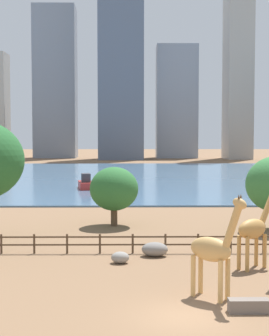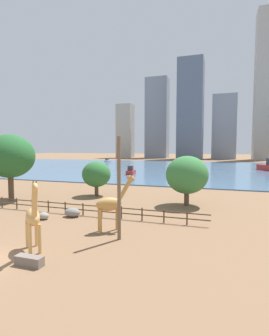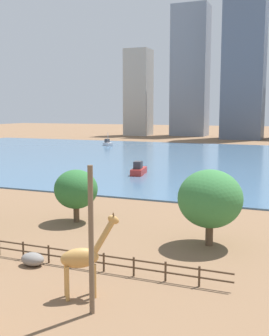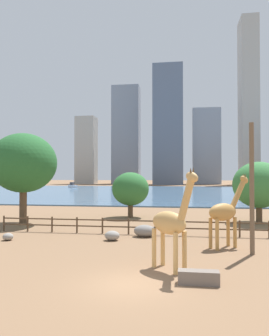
% 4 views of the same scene
% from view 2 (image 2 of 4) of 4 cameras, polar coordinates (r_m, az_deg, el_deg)
% --- Properties ---
extents(ground_plane, '(400.00, 400.00, 0.00)m').
position_cam_2_polar(ground_plane, '(93.37, 9.97, 0.04)').
color(ground_plane, brown).
extents(harbor_water, '(180.00, 86.00, 0.20)m').
position_cam_2_polar(harbor_water, '(90.41, 9.69, -0.03)').
color(harbor_water, '#476B8C').
rests_on(harbor_water, ground).
extents(giraffe_tall, '(2.69, 2.58, 5.16)m').
position_cam_2_polar(giraffe_tall, '(19.55, -21.21, -9.95)').
color(giraffe_tall, tan).
rests_on(giraffe_tall, ground).
extents(giraffe_companion, '(3.20, 2.62, 4.93)m').
position_cam_2_polar(giraffe_companion, '(22.55, -5.10, -7.81)').
color(giraffe_companion, '#C18C47').
rests_on(giraffe_companion, ground).
extents(utility_pole, '(0.28, 0.28, 8.01)m').
position_cam_2_polar(utility_pole, '(20.23, -3.39, -4.50)').
color(utility_pole, brown).
rests_on(utility_pole, ground).
extents(boulder_by_pole, '(1.70, 1.22, 0.92)m').
position_cam_2_polar(boulder_by_pole, '(28.21, -13.37, -9.38)').
color(boulder_by_pole, gray).
rests_on(boulder_by_pole, ground).
extents(boulder_small, '(1.11, 0.94, 0.71)m').
position_cam_2_polar(boulder_small, '(28.06, -19.21, -9.81)').
color(boulder_small, gray).
rests_on(boulder_small, ground).
extents(feeding_trough, '(1.80, 0.60, 0.60)m').
position_cam_2_polar(feeding_trough, '(18.03, -21.92, -18.24)').
color(feeding_trough, '#72665B').
rests_on(feeding_trough, ground).
extents(enclosure_fence, '(26.12, 0.14, 1.30)m').
position_cam_2_polar(enclosure_fence, '(28.72, -12.01, -8.48)').
color(enclosure_fence, '#4C3826').
rests_on(enclosure_fence, ground).
extents(tree_left_large, '(4.20, 4.20, 5.12)m').
position_cam_2_polar(tree_left_large, '(38.95, -8.30, -1.37)').
color(tree_left_large, brown).
rests_on(tree_left_large, ground).
extents(tree_center_broad, '(6.52, 6.52, 8.93)m').
position_cam_2_polar(tree_center_broad, '(39.17, -25.50, 2.32)').
color(tree_center_broad, brown).
rests_on(tree_center_broad, ground).
extents(tree_right_tall, '(5.17, 5.17, 6.15)m').
position_cam_2_polar(tree_right_tall, '(32.68, 11.34, -1.49)').
color(tree_right_tall, brown).
rests_on(tree_right_tall, ground).
extents(boat_tug, '(2.63, 5.32, 2.24)m').
position_cam_2_polar(boat_tug, '(68.05, -0.80, -0.72)').
color(boat_tug, '#B22D28').
rests_on(boat_tug, harbor_water).
extents(boat_barge, '(4.32, 4.21, 3.99)m').
position_cam_2_polar(boat_barge, '(125.04, -5.94, 1.60)').
color(boat_barge, silver).
rests_on(boat_barge, harbor_water).
extents(skyline_block_central, '(8.20, 13.23, 81.94)m').
position_cam_2_polar(skyline_block_central, '(169.31, 26.13, 15.58)').
color(skyline_block_central, '#ADA89E').
rests_on(skyline_block_central, ground).
extents(skyline_tower_glass, '(14.70, 14.43, 59.12)m').
position_cam_2_polar(skyline_tower_glass, '(164.45, 12.11, 12.24)').
color(skyline_tower_glass, slate).
rests_on(skyline_tower_glass, ground).
extents(skyline_block_left, '(14.30, 9.84, 39.42)m').
position_cam_2_polar(skyline_block_left, '(173.18, 18.93, 8.43)').
color(skyline_block_left, '#939EAD').
rests_on(skyline_block_left, ground).
extents(skyline_block_right, '(10.25, 9.49, 35.93)m').
position_cam_2_polar(skyline_block_right, '(179.62, -2.03, 7.96)').
color(skyline_block_right, '#ADA89E').
rests_on(skyline_block_right, ground).
extents(skyline_tower_short, '(14.69, 10.41, 53.10)m').
position_cam_2_polar(skyline_tower_short, '(179.86, 4.96, 10.69)').
color(skyline_tower_short, gray).
rests_on(skyline_tower_short, ground).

